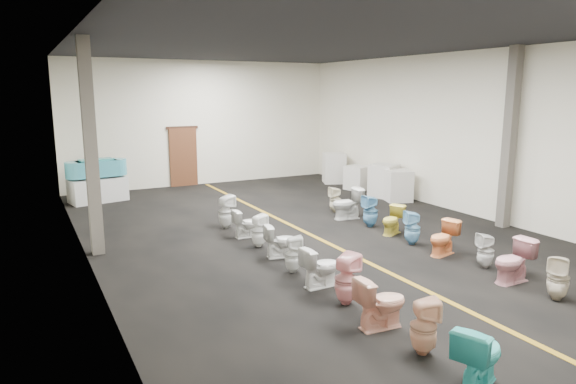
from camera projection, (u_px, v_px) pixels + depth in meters
name	position (u px, v px, depth m)	size (l,w,h in m)	color
floor	(313.00, 236.00, 12.29)	(16.00, 16.00, 0.00)	black
ceiling	(315.00, 41.00, 11.42)	(16.00, 16.00, 0.00)	black
wall_back	(203.00, 123.00, 18.80)	(10.00, 10.00, 0.00)	silver
wall_left	(83.00, 155.00, 9.57)	(16.00, 16.00, 0.00)	silver
wall_right	(470.00, 134.00, 14.14)	(16.00, 16.00, 0.00)	silver
aisle_stripe	(313.00, 236.00, 12.29)	(0.12, 15.60, 0.01)	#906815
back_door	(183.00, 157.00, 18.61)	(1.00, 0.10, 2.10)	#562D19
door_frame	(182.00, 128.00, 18.41)	(1.15, 0.08, 0.10)	#331C11
column_left	(91.00, 149.00, 10.55)	(0.25, 0.25, 4.50)	#59544C
column_right	(510.00, 139.00, 12.72)	(0.25, 0.25, 4.50)	#59544C
display_table	(98.00, 190.00, 16.06)	(1.66, 0.83, 0.74)	silver
bathtub	(96.00, 168.00, 15.92)	(1.85, 0.82, 0.55)	teal
appliance_crate_a	(398.00, 186.00, 16.13)	(0.76, 0.76, 0.97)	silver
appliance_crate_b	(384.00, 181.00, 16.74)	(0.78, 0.78, 1.07)	beige
appliance_crate_c	(358.00, 178.00, 18.02)	(0.73, 0.73, 0.83)	silver
appliance_crate_d	(334.00, 168.00, 19.33)	(0.78, 0.78, 1.12)	silver
toilet_left_0	(479.00, 355.00, 5.97)	(0.44, 0.78, 0.80)	#34B3B2
toilet_left_1	(424.00, 326.00, 6.71)	(0.35, 0.36, 0.78)	#EAB291
toilet_left_2	(381.00, 302.00, 7.47)	(0.44, 0.76, 0.78)	#EEA991
toilet_left_3	(346.00, 279.00, 8.30)	(0.38, 0.39, 0.85)	pink
toilet_left_4	(321.00, 267.00, 9.06)	(0.41, 0.72, 0.73)	white
toilet_left_5	(293.00, 254.00, 9.77)	(0.32, 0.33, 0.72)	silver
toilet_left_6	(281.00, 241.00, 10.68)	(0.39, 0.68, 0.70)	white
toilet_left_7	(259.00, 231.00, 11.38)	(0.33, 0.34, 0.74)	white
toilet_left_8	(247.00, 223.00, 12.15)	(0.37, 0.65, 0.67)	white
toilet_left_9	(226.00, 212.00, 12.92)	(0.38, 0.39, 0.85)	white
toilet_right_2	(558.00, 278.00, 8.47)	(0.35, 0.36, 0.77)	beige
toilet_right_3	(513.00, 261.00, 9.24)	(0.45, 0.78, 0.80)	pink
toilet_right_4	(486.00, 251.00, 10.01)	(0.32, 0.32, 0.70)	silver
toilet_right_5	(443.00, 238.00, 10.81)	(0.41, 0.72, 0.74)	#F58E4E
toilet_right_6	(412.00, 228.00, 11.55)	(0.35, 0.36, 0.77)	#76B6DC
toilet_right_7	(392.00, 220.00, 12.39)	(0.39, 0.68, 0.69)	gold
toilet_right_8	(370.00, 211.00, 13.04)	(0.37, 0.38, 0.82)	#5F9FCB
toilet_right_9	(347.00, 204.00, 13.87)	(0.47, 0.82, 0.84)	silver
toilet_right_10	(335.00, 200.00, 14.61)	(0.33, 0.34, 0.74)	#ECE3C4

